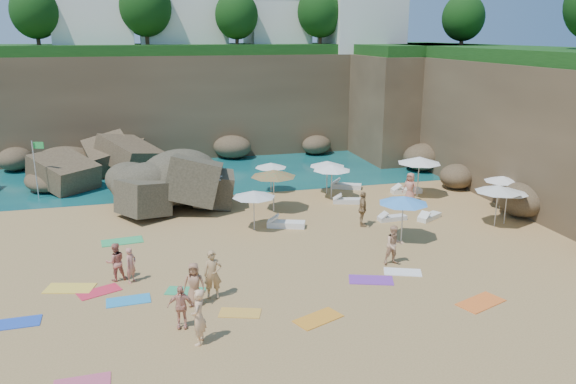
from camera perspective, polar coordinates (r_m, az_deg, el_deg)
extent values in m
plane|color=tan|center=(25.61, -2.64, -6.41)|extent=(120.00, 120.00, 0.00)
plane|color=#0C4751|center=(54.29, -9.35, 5.39)|extent=(120.00, 120.00, 0.00)
cube|color=brown|center=(49.02, -6.62, 9.10)|extent=(44.00, 8.00, 8.00)
cube|color=brown|center=(39.69, 22.63, 6.41)|extent=(8.00, 30.00, 8.00)
cube|color=brown|center=(48.75, 12.23, 8.81)|extent=(10.00, 12.00, 8.00)
cube|color=white|center=(49.31, -19.12, 16.27)|extent=(6.00, 5.00, 5.50)
cube|color=white|center=(50.37, -10.77, 17.38)|extent=(7.00, 6.00, 6.50)
cube|color=white|center=(50.61, -1.17, 16.79)|extent=(5.00, 5.00, 5.00)
cube|color=white|center=(50.84, 7.44, 17.22)|extent=(6.00, 6.00, 6.00)
sphere|color=#11380F|center=(47.76, -24.31, 16.35)|extent=(3.60, 3.60, 3.60)
sphere|color=#11380F|center=(47.24, -14.32, 17.72)|extent=(4.05, 4.05, 4.05)
sphere|color=#11380F|center=(46.88, -5.26, 17.46)|extent=(3.42, 3.42, 3.42)
sphere|color=#11380F|center=(48.56, 3.31, 17.82)|extent=(3.78, 3.78, 3.78)
sphere|color=#11380F|center=(45.90, 17.39, 16.57)|extent=(3.15, 3.15, 3.15)
cylinder|color=white|center=(54.87, -27.03, 7.15)|extent=(0.10, 0.10, 6.00)
cylinder|color=white|center=(54.57, -25.48, 7.30)|extent=(0.10, 0.10, 6.00)
cylinder|color=silver|center=(36.96, -24.29, 2.07)|extent=(0.07, 0.07, 3.54)
cube|color=green|center=(36.61, -24.02, 4.36)|extent=(0.60, 0.21, 0.40)
cylinder|color=silver|center=(31.94, -8.52, 0.00)|extent=(0.06, 0.06, 2.12)
cone|color=silver|center=(31.68, -8.60, 1.76)|extent=(2.38, 2.38, 0.36)
cylinder|color=silver|center=(35.26, -1.75, 1.40)|extent=(0.05, 0.05, 1.78)
cone|color=silver|center=(35.06, -1.76, 2.74)|extent=(2.00, 2.00, 0.30)
cylinder|color=silver|center=(34.95, 3.98, 1.40)|extent=(0.06, 0.06, 1.97)
cone|color=silver|center=(34.73, 4.01, 2.89)|extent=(2.21, 2.21, 0.34)
cylinder|color=silver|center=(33.74, 4.44, 0.91)|extent=(0.06, 0.06, 2.03)
cone|color=white|center=(33.50, 4.48, 2.50)|extent=(2.28, 2.28, 0.35)
cylinder|color=silver|center=(35.13, 13.09, 1.41)|extent=(0.07, 0.07, 2.35)
cone|color=white|center=(34.87, 13.20, 3.19)|extent=(2.64, 2.64, 0.40)
cylinder|color=silver|center=(28.49, -3.47, -1.99)|extent=(0.06, 0.06, 1.95)
cone|color=silver|center=(28.22, -3.51, -0.19)|extent=(2.19, 2.19, 0.33)
cylinder|color=silver|center=(31.36, -1.47, 0.02)|extent=(0.07, 0.07, 2.27)
cone|color=#CE4624|center=(31.08, -1.49, 1.93)|extent=(2.55, 2.55, 0.39)
cylinder|color=silver|center=(31.47, 21.25, -1.40)|extent=(0.05, 0.05, 1.88)
cone|color=silver|center=(31.24, 21.41, 0.16)|extent=(2.11, 2.11, 0.32)
cylinder|color=silver|center=(34.07, 20.84, -0.14)|extent=(0.05, 0.05, 1.82)
cone|color=white|center=(33.86, 20.98, 1.27)|extent=(2.04, 2.04, 0.31)
cylinder|color=silver|center=(27.46, 11.53, -2.79)|extent=(0.06, 0.06, 2.13)
cone|color=#4494EA|center=(27.16, 11.65, -0.77)|extent=(2.38, 2.38, 0.36)
cylinder|color=silver|center=(30.90, 20.41, -1.43)|extent=(0.06, 0.06, 2.08)
cone|color=silver|center=(30.64, 20.58, 0.33)|extent=(2.33, 2.33, 0.35)
cube|color=silver|center=(30.64, 10.54, -2.63)|extent=(1.58, 0.61, 0.24)
cube|color=silver|center=(36.44, 5.92, 0.60)|extent=(2.04, 1.40, 0.30)
cube|color=white|center=(35.95, 11.93, 0.11)|extent=(1.93, 0.78, 0.29)
cube|color=white|center=(29.09, -0.19, -3.29)|extent=(2.05, 1.29, 0.30)
cube|color=silver|center=(33.31, 6.10, -0.90)|extent=(1.85, 1.07, 0.27)
cube|color=white|center=(31.25, 14.18, -2.47)|extent=(1.67, 1.30, 0.25)
cube|color=blue|center=(22.08, -25.94, -11.89)|extent=(1.66, 0.87, 0.03)
cube|color=#CF506D|center=(18.00, -20.20, -17.81)|extent=(1.60, 0.83, 0.03)
cube|color=orange|center=(20.27, 3.09, -12.72)|extent=(1.91, 1.46, 0.03)
cube|color=#2FA765|center=(22.54, -10.36, -9.87)|extent=(1.68, 1.23, 0.03)
cube|color=yellow|center=(24.00, -21.29, -9.10)|extent=(2.03, 1.37, 0.03)
cube|color=purple|center=(23.35, 8.43, -8.83)|extent=(1.97, 1.43, 0.03)
cube|color=#E12741|center=(23.33, -18.63, -9.57)|extent=(1.77, 1.35, 0.03)
cube|color=#2893D7|center=(22.29, -15.90, -10.56)|extent=(1.65, 0.89, 0.03)
cube|color=orange|center=(22.50, 19.00, -10.56)|extent=(2.06, 1.52, 0.03)
cube|color=#31AE61|center=(28.30, -16.49, -4.83)|extent=(2.02, 1.16, 0.03)
cube|color=gold|center=(20.68, -4.89, -12.14)|extent=(1.64, 1.17, 0.03)
cube|color=white|center=(24.30, 11.57, -7.97)|extent=(1.73, 1.30, 0.03)
imported|color=tan|center=(23.54, -15.67, -7.16)|extent=(0.61, 0.64, 1.46)
imported|color=#C37461|center=(23.85, -17.11, -6.79)|extent=(0.88, 0.75, 1.60)
imported|color=#F5A58B|center=(35.45, -11.10, 1.20)|extent=(1.11, 1.21, 1.81)
imported|color=#99774C|center=(29.23, 7.59, -1.73)|extent=(0.76, 1.18, 1.86)
imported|color=tan|center=(33.83, 12.29, 0.43)|extent=(0.90, 1.00, 1.80)
imported|color=tan|center=(32.98, -8.87, 0.17)|extent=(1.68, 0.65, 1.77)
imported|color=#EDB786|center=(18.61, -9.08, -12.42)|extent=(0.65, 0.80, 1.89)
imported|color=#E0987F|center=(19.96, -10.76, -12.93)|extent=(1.13, 1.65, 0.37)
imported|color=#A47252|center=(21.35, -9.44, -10.75)|extent=(1.13, 1.77, 0.44)
imported|color=tan|center=(21.78, -7.58, -10.08)|extent=(0.85, 1.92, 0.45)
imported|color=tan|center=(24.89, 10.66, -6.55)|extent=(0.87, 1.75, 0.66)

